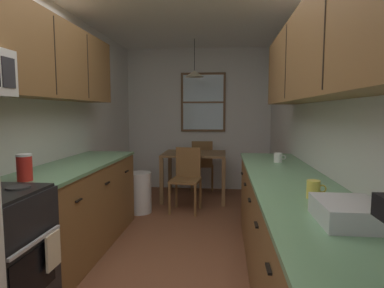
{
  "coord_description": "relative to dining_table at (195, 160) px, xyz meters",
  "views": [
    {
      "loc": [
        0.48,
        -2.2,
        1.41
      ],
      "look_at": [
        0.11,
        1.42,
        1.05
      ],
      "focal_mm": 29.84,
      "sensor_mm": 36.0,
      "label": 1
    }
  ],
  "objects": [
    {
      "name": "mug_by_coffeemaker",
      "position": [
        1.01,
        -3.16,
        0.31
      ],
      "size": [
        0.12,
        0.08,
        0.11
      ],
      "color": "#E5CC4C",
      "rests_on": "counter_right"
    },
    {
      "name": "ground_plane",
      "position": [
        -0.0,
        -1.87,
        -0.64
      ],
      "size": [
        12.0,
        12.0,
        0.0
      ],
      "primitive_type": "plane",
      "color": "brown"
    },
    {
      "name": "dish_towel",
      "position": [
        -0.64,
        -3.15,
        -0.14
      ],
      "size": [
        0.02,
        0.16,
        0.24
      ],
      "primitive_type": "cube",
      "color": "beige"
    },
    {
      "name": "back_window",
      "position": [
        0.09,
        0.71,
        0.94
      ],
      "size": [
        0.8,
        0.05,
        1.05
      ],
      "color": "brown"
    },
    {
      "name": "dish_rack",
      "position": [
        1.06,
        -3.57,
        0.31
      ],
      "size": [
        0.28,
        0.34,
        0.1
      ],
      "primitive_type": "cube",
      "color": "silver",
      "rests_on": "counter_right"
    },
    {
      "name": "dining_chair_near",
      "position": [
        -0.06,
        -0.61,
        -0.14
      ],
      "size": [
        0.44,
        0.44,
        0.9
      ],
      "color": "brown",
      "rests_on": "ground"
    },
    {
      "name": "counter_right",
      "position": [
        1.0,
        -2.8,
        -0.19
      ],
      "size": [
        0.64,
        3.46,
        0.9
      ],
      "color": "brown",
      "rests_on": "ground"
    },
    {
      "name": "wall_right",
      "position": [
        1.35,
        -1.87,
        0.63
      ],
      "size": [
        0.1,
        9.0,
        2.55
      ],
      "primitive_type": "cube",
      "color": "silver",
      "rests_on": "ground"
    },
    {
      "name": "table_serving_bowl",
      "position": [
        -0.12,
        -0.04,
        0.15
      ],
      "size": [
        0.22,
        0.22,
        0.06
      ],
      "primitive_type": "cylinder",
      "color": "#4C7299",
      "rests_on": "dining_table"
    },
    {
      "name": "counter_left",
      "position": [
        -1.0,
        -2.02,
        -0.19
      ],
      "size": [
        0.64,
        1.93,
        0.9
      ],
      "color": "brown",
      "rests_on": "ground"
    },
    {
      "name": "upper_cabinets_left",
      "position": [
        -1.14,
        -2.07,
        1.25
      ],
      "size": [
        0.33,
        2.01,
        0.72
      ],
      "color": "brown"
    },
    {
      "name": "wall_left",
      "position": [
        -1.35,
        -1.87,
        0.63
      ],
      "size": [
        0.1,
        9.0,
        2.55
      ],
      "primitive_type": "cube",
      "color": "silver",
      "rests_on": "ground"
    },
    {
      "name": "mug_spare",
      "position": [
        1.03,
        -1.77,
        0.3
      ],
      "size": [
        0.12,
        0.08,
        0.1
      ],
      "color": "white",
      "rests_on": "counter_right"
    },
    {
      "name": "pendant_light",
      "position": [
        0.0,
        -0.0,
        1.37
      ],
      "size": [
        0.3,
        0.3,
        0.59
      ],
      "color": "black"
    },
    {
      "name": "upper_cabinets_right",
      "position": [
        1.14,
        -2.85,
        1.18
      ],
      "size": [
        0.33,
        3.14,
        0.65
      ],
      "color": "brown"
    },
    {
      "name": "trash_bin",
      "position": [
        -0.7,
        -0.78,
        -0.36
      ],
      "size": [
        0.33,
        0.33,
        0.57
      ],
      "primitive_type": "cylinder",
      "color": "white",
      "rests_on": "ground"
    },
    {
      "name": "dining_chair_far",
      "position": [
        0.08,
        0.61,
        -0.14
      ],
      "size": [
        0.43,
        0.43,
        0.9
      ],
      "color": "brown",
      "rests_on": "ground"
    },
    {
      "name": "dining_table",
      "position": [
        0.0,
        0.0,
        0.0
      ],
      "size": [
        1.0,
        0.81,
        0.76
      ],
      "color": "brown",
      "rests_on": "ground"
    },
    {
      "name": "wall_back",
      "position": [
        -0.0,
        0.78,
        0.63
      ],
      "size": [
        4.4,
        0.1,
        2.55
      ],
      "primitive_type": "cube",
      "color": "silver",
      "rests_on": "ground"
    },
    {
      "name": "storage_canister",
      "position": [
        -1.0,
        -2.87,
        0.36
      ],
      "size": [
        0.11,
        0.11,
        0.2
      ],
      "color": "red",
      "rests_on": "counter_left"
    }
  ]
}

